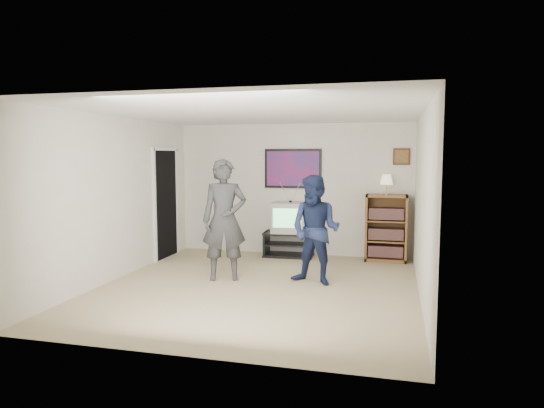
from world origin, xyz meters
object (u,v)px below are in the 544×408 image
at_px(bookshelf, 386,228).
at_px(person_tall, 224,220).
at_px(crt_television, 290,217).
at_px(person_short, 315,230).
at_px(media_stand, 289,244).

height_order(bookshelf, person_tall, person_tall).
relative_size(crt_television, person_short, 0.41).
distance_m(person_tall, person_short, 1.40).
bearing_deg(person_short, media_stand, 129.47).
bearing_deg(media_stand, person_short, -69.07).
relative_size(person_tall, person_short, 1.15).
relative_size(media_stand, crt_television, 1.42).
distance_m(bookshelf, person_tall, 3.10).
xyz_separation_m(crt_television, bookshelf, (1.75, 0.05, -0.14)).
bearing_deg(bookshelf, person_tall, -140.58).
xyz_separation_m(bookshelf, person_short, (-0.99, -1.88, 0.21)).
bearing_deg(person_short, bookshelf, 78.21).
height_order(crt_television, person_short, person_short).
relative_size(bookshelf, person_tall, 0.65).
bearing_deg(person_short, person_tall, -160.84).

